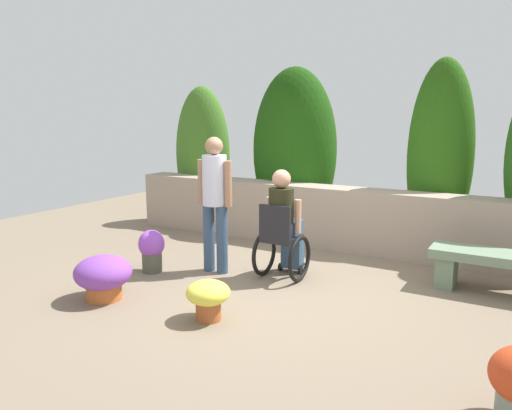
% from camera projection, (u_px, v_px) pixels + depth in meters
% --- Properties ---
extents(ground_plane, '(12.61, 12.61, 0.00)m').
position_uv_depth(ground_plane, '(285.00, 286.00, 5.71)').
color(ground_plane, '#7A6956').
extents(stone_retaining_wall, '(7.27, 0.48, 0.91)m').
position_uv_depth(stone_retaining_wall, '(344.00, 219.00, 7.24)').
color(stone_retaining_wall, gray).
rests_on(stone_retaining_wall, ground).
extents(hedge_backdrop, '(6.82, 1.14, 2.84)m').
position_uv_depth(hedge_backdrop, '(365.00, 155.00, 7.50)').
color(hedge_backdrop, '#3D6E22').
rests_on(hedge_backdrop, ground).
extents(stone_bench, '(1.47, 0.47, 0.47)m').
position_uv_depth(stone_bench, '(500.00, 267.00, 5.41)').
color(stone_bench, slate).
rests_on(stone_bench, ground).
extents(person_in_wheelchair, '(0.53, 0.66, 1.33)m').
position_uv_depth(person_in_wheelchair, '(283.00, 228.00, 5.91)').
color(person_in_wheelchair, black).
rests_on(person_in_wheelchair, ground).
extents(person_standing_companion, '(0.49, 0.30, 1.70)m').
position_uv_depth(person_standing_companion, '(215.00, 196.00, 6.07)').
color(person_standing_companion, '#354C69').
rests_on(person_standing_companion, ground).
extents(flower_pot_purple_near, '(0.43, 0.43, 0.39)m').
position_uv_depth(flower_pot_purple_near, '(208.00, 296.00, 4.74)').
color(flower_pot_purple_near, '#A6522A').
rests_on(flower_pot_purple_near, ground).
extents(flower_pot_terracotta_by_wall, '(0.61, 0.61, 0.48)m').
position_uv_depth(flower_pot_terracotta_by_wall, '(103.00, 276.00, 5.27)').
color(flower_pot_terracotta_by_wall, '#B85D29').
rests_on(flower_pot_terracotta_by_wall, ground).
extents(flower_pot_red_accent, '(0.33, 0.33, 0.54)m').
position_uv_depth(flower_pot_red_accent, '(152.00, 249.00, 6.19)').
color(flower_pot_red_accent, '#4D4F42').
rests_on(flower_pot_red_accent, ground).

